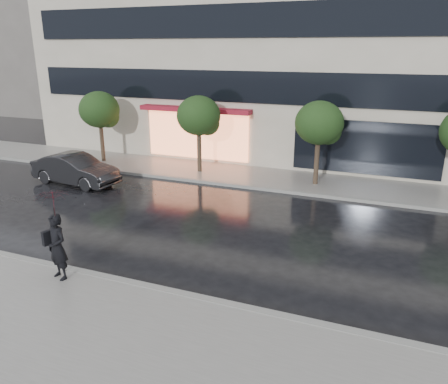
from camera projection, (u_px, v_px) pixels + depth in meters
The scene contains 11 objects.
ground at pixel (151, 270), 12.88m from camera, with size 120.00×120.00×0.00m, color black.
sidewalk_near at pixel (77, 331), 9.99m from camera, with size 60.00×4.50×0.12m, color slate.
sidewalk_far at pixel (256, 177), 21.90m from camera, with size 60.00×3.50×0.12m, color slate.
curb_near at pixel (132, 284), 11.97m from camera, with size 60.00×0.25×0.14m, color gray.
curb_far at pixel (245, 186), 20.35m from camera, with size 60.00×0.25×0.14m, color gray.
bg_building_left at pixel (39, 50), 43.71m from camera, with size 14.00×10.00×12.00m, color #59544F.
tree_far_west at pixel (101, 111), 23.93m from camera, with size 2.20×2.20×3.99m.
tree_mid_west at pixel (200, 117), 21.83m from camera, with size 2.20×2.20×3.99m.
tree_mid_east at pixel (321, 124), 19.73m from camera, with size 2.20×2.20×3.99m.
parked_car at pixel (75, 169), 20.75m from camera, with size 1.53×4.40×1.45m, color black.
pedestrian_with_umbrella at pixel (55, 224), 11.67m from camera, with size 1.20×1.21×2.57m.
Camera 1 is at (6.25, -9.89, 6.24)m, focal length 35.00 mm.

